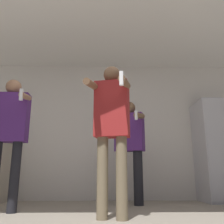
% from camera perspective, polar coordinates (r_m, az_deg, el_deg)
% --- Properties ---
extents(wall_back, '(7.00, 0.06, 2.55)m').
position_cam_1_polar(wall_back, '(4.73, -1.44, -4.02)').
color(wall_back, silver).
rests_on(wall_back, ground_plane).
extents(ceiling_slab, '(7.00, 3.17, 0.05)m').
position_cam_1_polar(ceiling_slab, '(3.93, -1.32, 18.74)').
color(ceiling_slab, silver).
rests_on(ceiling_slab, wall_back).
extents(refrigerator, '(0.69, 0.69, 1.71)m').
position_cam_1_polar(refrigerator, '(4.74, 23.25, -8.03)').
color(refrigerator, silver).
rests_on(refrigerator, ground_plane).
extents(person_woman_foreground, '(0.51, 0.60, 1.64)m').
position_cam_1_polar(person_woman_foreground, '(2.70, -0.04, -2.54)').
color(person_woman_foreground, '#75664C').
rests_on(person_woman_foreground, ground_plane).
extents(person_man_side, '(0.50, 0.45, 1.67)m').
position_cam_1_polar(person_man_side, '(3.43, -22.43, -3.46)').
color(person_man_side, black).
rests_on(person_man_side, ground_plane).
extents(person_spectator_back, '(0.63, 0.63, 1.60)m').
position_cam_1_polar(person_spectator_back, '(3.97, 4.03, -7.18)').
color(person_spectator_back, black).
rests_on(person_spectator_back, ground_plane).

